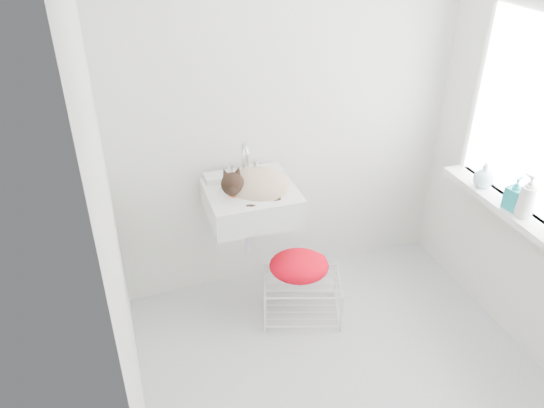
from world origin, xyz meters
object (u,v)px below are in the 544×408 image
object	(u,v)px
sink	(251,190)
bottle_c	(481,186)
bottle_b	(511,208)
wire_rack	(302,296)
bottle_a	(522,216)
cat	(254,185)

from	to	relation	value
sink	bottle_c	world-z (taller)	sink
sink	bottle_b	xyz separation A→B (m)	(1.31, -0.64, 0.00)
wire_rack	bottle_a	world-z (taller)	bottle_a
bottle_b	cat	bearing A→B (deg)	154.18
wire_rack	bottle_c	world-z (taller)	bottle_c
cat	wire_rack	bearing A→B (deg)	-31.19
bottle_a	bottle_b	world-z (taller)	bottle_a
wire_rack	bottle_c	size ratio (longest dim) A/B	3.08
sink	bottle_c	bearing A→B (deg)	-16.39
bottle_c	cat	bearing A→B (deg)	164.12
cat	wire_rack	world-z (taller)	cat
sink	bottle_a	bearing A→B (deg)	-29.15
bottle_b	bottle_c	xyz separation A→B (m)	(0.00, 0.26, 0.00)
bottle_a	bottle_b	bearing A→B (deg)	90.00
wire_rack	bottle_c	distance (m)	1.28
wire_rack	bottle_b	size ratio (longest dim) A/B	2.48
sink	bottle_a	size ratio (longest dim) A/B	2.53
bottle_a	bottle_c	size ratio (longest dim) A/B	1.38
sink	wire_rack	distance (m)	0.78
wire_rack	bottle_b	world-z (taller)	bottle_b
bottle_b	bottle_c	distance (m)	0.26
sink	bottle_a	world-z (taller)	sink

